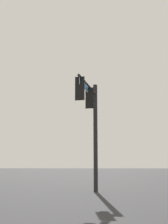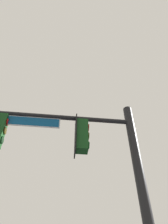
# 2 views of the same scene
# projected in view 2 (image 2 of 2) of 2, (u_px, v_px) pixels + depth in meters

# --- Properties ---
(signal_pole_near) EXTENTS (4.56, 1.03, 7.01)m
(signal_pole_near) POSITION_uv_depth(u_px,v_px,m) (93.00, 170.00, 5.79)
(signal_pole_near) COLOR black
(signal_pole_near) RESTS_ON ground_plane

